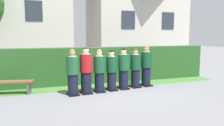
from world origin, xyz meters
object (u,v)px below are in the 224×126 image
at_px(student_front_row_5, 135,69).
at_px(student_front_row_6, 146,67).
at_px(student_front_row_3, 112,71).
at_px(student_front_row_4, 123,69).
at_px(student_in_red_blazer, 86,71).
at_px(wooden_bench, 13,84).
at_px(student_front_row_0, 73,73).
at_px(student_front_row_2, 99,72).

relative_size(student_front_row_5, student_front_row_6, 0.94).
relative_size(student_front_row_3, student_front_row_5, 0.98).
bearing_deg(student_front_row_4, student_in_red_blazer, -172.50).
distance_m(student_front_row_3, student_front_row_5, 1.09).
height_order(student_front_row_3, student_front_row_4, student_front_row_4).
relative_size(student_front_row_3, student_front_row_6, 0.92).
relative_size(student_front_row_4, student_front_row_5, 1.02).
distance_m(student_front_row_4, student_front_row_5, 0.56).
height_order(student_front_row_6, wooden_bench, student_front_row_6).
bearing_deg(student_front_row_3, student_in_red_blazer, -172.90).
height_order(student_front_row_0, student_front_row_2, student_front_row_0).
height_order(student_front_row_2, student_front_row_5, student_front_row_2).
distance_m(student_front_row_3, wooden_bench, 3.59).
height_order(student_front_row_0, student_front_row_3, student_front_row_0).
bearing_deg(student_front_row_2, student_in_red_blazer, -175.25).
distance_m(student_front_row_3, student_front_row_6, 1.63).
distance_m(student_front_row_4, wooden_bench, 4.09).
distance_m(student_front_row_0, student_front_row_3, 1.52).
distance_m(student_front_row_2, wooden_bench, 3.11).
relative_size(student_in_red_blazer, student_front_row_3, 1.09).
height_order(student_front_row_2, student_front_row_3, student_front_row_2).
bearing_deg(wooden_bench, student_front_row_0, -22.42).
distance_m(student_front_row_2, student_front_row_5, 1.60).
bearing_deg(wooden_bench, student_front_row_6, -3.88).
xyz_separation_m(student_front_row_6, wooden_bench, (-5.12, 0.35, -0.45)).
xyz_separation_m(student_front_row_2, student_front_row_6, (2.11, 0.35, 0.05)).
distance_m(student_front_row_0, student_front_row_2, 1.01).
bearing_deg(student_front_row_0, wooden_bench, 157.58).
height_order(student_in_red_blazer, wooden_bench, student_in_red_blazer).
bearing_deg(student_front_row_6, student_front_row_2, -170.58).
relative_size(student_front_row_3, wooden_bench, 1.07).
bearing_deg(student_front_row_3, student_front_row_6, 9.41).
height_order(student_front_row_3, student_front_row_6, student_front_row_6).
bearing_deg(student_front_row_5, student_in_red_blazer, -171.94).
xyz_separation_m(student_in_red_blazer, student_front_row_2, (0.51, 0.04, -0.05)).
relative_size(student_in_red_blazer, student_front_row_2, 1.07).
xyz_separation_m(student_in_red_blazer, student_front_row_3, (1.01, 0.13, -0.07)).
height_order(student_front_row_0, student_front_row_4, student_front_row_0).
bearing_deg(student_front_row_6, student_in_red_blazer, -171.48).
height_order(student_front_row_0, wooden_bench, student_front_row_0).
xyz_separation_m(student_front_row_4, wooden_bench, (-4.03, 0.54, -0.42)).
xyz_separation_m(student_front_row_3, student_front_row_6, (1.61, 0.27, 0.07)).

